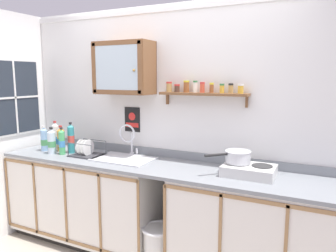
# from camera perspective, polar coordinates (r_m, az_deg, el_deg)

# --- Properties ---
(back_wall) EXTENTS (3.98, 0.07, 2.43)m
(back_wall) POSITION_cam_1_polar(r_m,az_deg,el_deg) (3.25, 0.58, -0.46)
(back_wall) COLOR white
(back_wall) RESTS_ON ground
(lower_cabinet_run) EXTENTS (1.69, 0.62, 0.90)m
(lower_cabinet_run) POSITION_cam_1_polar(r_m,az_deg,el_deg) (3.63, -14.09, -12.29)
(lower_cabinet_run) COLOR black
(lower_cabinet_run) RESTS_ON ground
(lower_cabinet_run_right) EXTENTS (1.45, 0.62, 0.90)m
(lower_cabinet_run_right) POSITION_cam_1_polar(r_m,az_deg,el_deg) (2.90, 15.72, -17.92)
(lower_cabinet_run_right) COLOR black
(lower_cabinet_run_right) RESTS_ON ground
(countertop) EXTENTS (3.34, 0.64, 0.03)m
(countertop) POSITION_cam_1_polar(r_m,az_deg,el_deg) (3.03, -2.15, -7.06)
(countertop) COLOR gray
(countertop) RESTS_ON lower_cabinet_run
(backsplash) EXTENTS (3.34, 0.02, 0.08)m
(backsplash) POSITION_cam_1_polar(r_m,az_deg,el_deg) (3.27, 0.31, -4.87)
(backsplash) COLOR gray
(backsplash) RESTS_ON countertop
(sink) EXTENTS (0.58, 0.43, 0.47)m
(sink) POSITION_cam_1_polar(r_m,az_deg,el_deg) (3.25, -7.72, -6.15)
(sink) COLOR silver
(sink) RESTS_ON countertop
(hot_plate_stove) EXTENTS (0.42, 0.30, 0.09)m
(hot_plate_stove) POSITION_cam_1_polar(r_m,az_deg,el_deg) (2.77, 14.06, -7.58)
(hot_plate_stove) COLOR silver
(hot_plate_stove) RESTS_ON countertop
(saucepan) EXTENTS (0.33, 0.33, 0.10)m
(saucepan) POSITION_cam_1_polar(r_m,az_deg,el_deg) (2.78, 12.14, -5.23)
(saucepan) COLOR silver
(saucepan) RESTS_ON hot_plate_stove
(bottle_juice_amber_0) EXTENTS (0.08, 0.08, 0.28)m
(bottle_juice_amber_0) POSITION_cam_1_polar(r_m,az_deg,el_deg) (3.71, -18.32, -2.29)
(bottle_juice_amber_0) COLOR gold
(bottle_juice_amber_0) RESTS_ON countertop
(bottle_water_clear_1) EXTENTS (0.09, 0.09, 0.28)m
(bottle_water_clear_1) POSITION_cam_1_polar(r_m,az_deg,el_deg) (3.63, -19.80, -2.62)
(bottle_water_clear_1) COLOR silver
(bottle_water_clear_1) RESTS_ON countertop
(bottle_opaque_white_2) EXTENTS (0.08, 0.08, 0.32)m
(bottle_opaque_white_2) POSITION_cam_1_polar(r_m,az_deg,el_deg) (3.80, -19.19, -1.84)
(bottle_opaque_white_2) COLOR white
(bottle_opaque_white_2) RESTS_ON countertop
(bottle_water_blue_3) EXTENTS (0.08, 0.08, 0.28)m
(bottle_water_blue_3) POSITION_cam_1_polar(r_m,az_deg,el_deg) (3.80, -20.95, -2.26)
(bottle_water_blue_3) COLOR #8CB7E0
(bottle_water_blue_3) RESTS_ON countertop
(bottle_soda_green_4) EXTENTS (0.06, 0.06, 0.29)m
(bottle_soda_green_4) POSITION_cam_1_polar(r_m,az_deg,el_deg) (3.56, -18.18, -2.73)
(bottle_soda_green_4) COLOR #4CB266
(bottle_soda_green_4) RESTS_ON countertop
(bottle_detergent_teal_5) EXTENTS (0.07, 0.07, 0.33)m
(bottle_detergent_teal_5) POSITION_cam_1_polar(r_m,az_deg,el_deg) (3.59, -16.70, -2.15)
(bottle_detergent_teal_5) COLOR teal
(bottle_detergent_teal_5) RESTS_ON countertop
(dish_rack) EXTENTS (0.32, 0.25, 0.17)m
(dish_rack) POSITION_cam_1_polar(r_m,az_deg,el_deg) (3.45, -14.15, -4.43)
(dish_rack) COLOR #333338
(dish_rack) RESTS_ON countertop
(wall_cabinet) EXTENTS (0.59, 0.30, 0.52)m
(wall_cabinet) POSITION_cam_1_polar(r_m,az_deg,el_deg) (3.29, -7.75, 10.08)
(wall_cabinet) COLOR brown
(spice_shelf) EXTENTS (0.84, 0.14, 0.23)m
(spice_shelf) POSITION_cam_1_polar(r_m,az_deg,el_deg) (2.99, 5.95, 6.02)
(spice_shelf) COLOR brown
(warning_sign) EXTENTS (0.18, 0.01, 0.26)m
(warning_sign) POSITION_cam_1_polar(r_m,az_deg,el_deg) (3.43, -6.31, 1.12)
(warning_sign) COLOR black
(window) EXTENTS (0.03, 0.67, 0.83)m
(window) POSITION_cam_1_polar(r_m,az_deg,el_deg) (3.93, -25.40, 4.55)
(window) COLOR #262D38
(trash_bin) EXTENTS (0.31, 0.31, 0.42)m
(trash_bin) POSITION_cam_1_polar(r_m,az_deg,el_deg) (3.10, -1.63, -20.67)
(trash_bin) COLOR silver
(trash_bin) RESTS_ON ground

